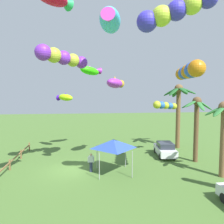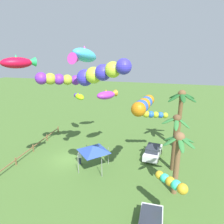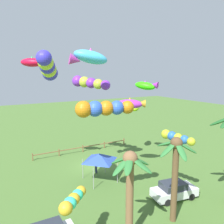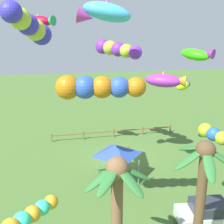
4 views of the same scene
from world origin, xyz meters
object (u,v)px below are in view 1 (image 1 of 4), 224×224
(spectator_0, at_px, (91,162))
(kite_fish_2, at_px, (65,97))
(kite_tube_0, at_px, (173,12))
(palm_tree_2, at_px, (224,124))
(kite_tube_3, at_px, (61,57))
(festival_tent, at_px, (114,144))
(kite_fish_9, at_px, (91,71))
(palm_tree_1, at_px, (196,116))
(parked_car_1, at_px, (165,149))
(kite_tube_6, at_px, (165,105))
(kite_fish_7, at_px, (115,83))
(kite_tube_8, at_px, (189,71))
(palm_tree_0, at_px, (179,102))
(kite_fish_1, at_px, (110,20))

(spectator_0, bearing_deg, kite_fish_2, -158.87)
(kite_tube_0, distance_m, kite_fish_2, 15.47)
(palm_tree_2, height_order, spectator_0, palm_tree_2)
(kite_tube_3, bearing_deg, festival_tent, 77.97)
(spectator_0, bearing_deg, festival_tent, 75.86)
(kite_tube_3, relative_size, kite_fish_9, 1.43)
(palm_tree_1, bearing_deg, spectator_0, -82.43)
(kite_tube_0, bearing_deg, parked_car_1, 159.18)
(palm_tree_1, xyz_separation_m, festival_tent, (1.84, -8.40, -2.02))
(kite_tube_6, xyz_separation_m, kite_fish_7, (0.89, -5.42, 2.25))
(festival_tent, relative_size, kite_tube_0, 0.68)
(palm_tree_2, xyz_separation_m, kite_fish_2, (-9.51, -13.04, 2.02))
(kite_tube_6, bearing_deg, spectator_0, -65.08)
(kite_fish_7, distance_m, kite_tube_8, 7.30)
(parked_car_1, distance_m, spectator_0, 8.82)
(palm_tree_1, xyz_separation_m, spectator_0, (1.37, -10.27, -3.68))
(kite_fish_7, bearing_deg, kite_tube_8, 39.94)
(parked_car_1, bearing_deg, festival_tent, -56.68)
(palm_tree_2, relative_size, festival_tent, 2.12)
(kite_tube_0, height_order, kite_tube_8, kite_tube_0)
(palm_tree_0, relative_size, kite_tube_8, 1.82)
(palm_tree_2, distance_m, spectator_0, 11.22)
(kite_tube_6, distance_m, kite_fish_7, 5.94)
(palm_tree_1, relative_size, kite_tube_8, 1.47)
(kite_fish_2, xyz_separation_m, kite_tube_8, (9.72, 9.89, 2.00))
(spectator_0, height_order, festival_tent, festival_tent)
(spectator_0, bearing_deg, kite_fish_7, 137.91)
(kite_fish_1, bearing_deg, palm_tree_1, 106.93)
(parked_car_1, relative_size, kite_fish_2, 1.80)
(palm_tree_2, height_order, kite_fish_9, kite_fish_9)
(palm_tree_1, xyz_separation_m, palm_tree_2, (3.92, 0.09, -0.22))
(kite_fish_1, bearing_deg, kite_tube_6, 127.66)
(kite_tube_0, bearing_deg, festival_tent, -154.39)
(kite_fish_1, bearing_deg, festival_tent, 154.10)
(spectator_0, bearing_deg, kite_tube_3, -100.34)
(kite_tube_3, height_order, kite_fish_7, kite_tube_3)
(palm_tree_1, distance_m, kite_tube_6, 3.42)
(kite_tube_0, relative_size, kite_fish_9, 1.46)
(palm_tree_2, relative_size, kite_tube_8, 1.39)
(spectator_0, height_order, kite_tube_8, kite_tube_8)
(festival_tent, bearing_deg, kite_tube_3, -102.03)
(kite_tube_6, bearing_deg, festival_tent, -55.58)
(kite_tube_3, height_order, kite_tube_8, kite_tube_3)
(palm_tree_1, bearing_deg, kite_tube_0, -38.78)
(palm_tree_2, distance_m, kite_tube_0, 9.66)
(kite_fish_2, relative_size, kite_fish_9, 0.79)
(palm_tree_1, distance_m, kite_tube_8, 6.40)
(kite_tube_3, bearing_deg, kite_fish_1, 65.49)
(kite_tube_8, height_order, kite_fish_9, kite_fish_9)
(kite_tube_3, relative_size, kite_fish_7, 1.38)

